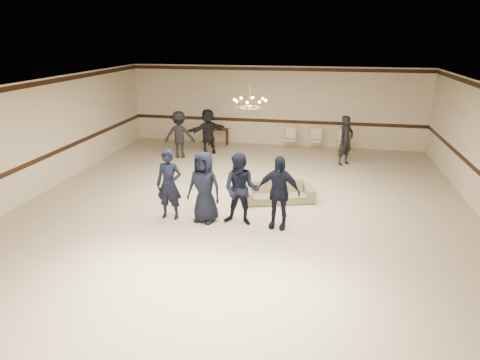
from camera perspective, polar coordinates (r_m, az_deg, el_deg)
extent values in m
cube|color=beige|center=(10.86, 0.38, -4.26)|extent=(12.00, 14.00, 0.01)
cube|color=black|center=(10.00, 0.42, 12.74)|extent=(12.00, 14.00, 0.01)
cube|color=beige|center=(17.09, 4.84, 10.14)|extent=(12.00, 0.01, 3.20)
cube|color=beige|center=(4.34, -18.46, -21.77)|extent=(12.00, 0.01, 3.20)
cube|color=beige|center=(12.83, -27.07, 4.86)|extent=(0.01, 14.00, 3.20)
cube|color=black|center=(17.18, 4.78, 8.16)|extent=(12.00, 0.02, 0.14)
cube|color=black|center=(16.90, 4.98, 15.09)|extent=(12.00, 0.02, 0.14)
imported|color=black|center=(10.28, -9.81, -0.64)|extent=(0.65, 0.43, 1.78)
imported|color=black|center=(10.00, -4.98, -0.99)|extent=(0.96, 0.72, 1.78)
imported|color=black|center=(9.80, 0.09, -1.35)|extent=(0.91, 0.74, 1.78)
imported|color=black|center=(9.68, 5.33, -1.71)|extent=(1.09, 0.55, 1.78)
imported|color=#7D7653|center=(11.41, 5.29, -1.57)|extent=(2.12, 1.33, 0.58)
imported|color=black|center=(15.45, -8.39, 6.23)|extent=(1.21, 0.80, 1.75)
imported|color=black|center=(15.83, -4.46, 6.70)|extent=(1.52, 1.50, 1.75)
imported|color=black|center=(14.92, 14.45, 5.33)|extent=(0.74, 0.75, 1.75)
cube|color=#341B11|center=(17.22, -3.03, 6.01)|extent=(0.85, 0.39, 0.71)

